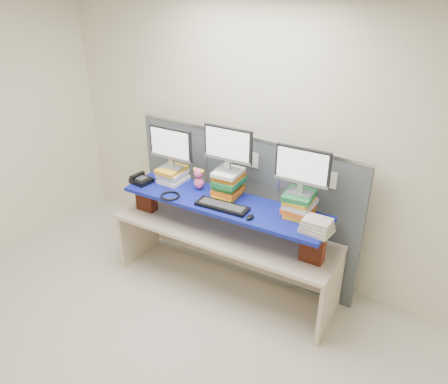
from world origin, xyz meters
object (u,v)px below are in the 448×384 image
Objects in this scene: monitor_right at (302,168)px; keyboard at (222,206)px; desk at (224,242)px; blue_board at (224,203)px; desk_phone at (141,180)px; monitor_center at (228,146)px; monitor_left at (171,146)px.

monitor_right reaches higher than keyboard.
desk is at bearing 110.43° from keyboard.
desk_phone is at bearing -175.56° from blue_board.
monitor_center is at bearing 105.49° from keyboard.
desk is 4.72× the size of monitor_right.
keyboard is 2.55× the size of desk_phone.
desk_phone is (-0.90, -0.26, -0.48)m from monitor_center.
monitor_right reaches higher than blue_board.
desk is 0.97m from monitor_center.
monitor_left is 0.67m from monitor_center.
monitor_right is at bearing 17.61° from keyboard.
desk_phone is (-0.94, -0.15, 0.05)m from blue_board.
monitor_right is (0.69, 0.17, 0.91)m from desk.
monitor_center is 1.00× the size of monitor_right.
monitor_left is 1.00× the size of monitor_right.
desk is at bearing 11.49° from desk_phone.
monitor_center is at bearing 102.36° from blue_board.
monitor_left is at bearing 160.57° from keyboard.
desk_phone is (-0.99, -0.04, 0.02)m from keyboard.
monitor_right is (0.69, 0.17, 0.47)m from blue_board.
monitor_center is 0.94× the size of keyboard.
desk_phone is at bearing 175.89° from keyboard.
monitor_right is at bearing 13.70° from desk_phone.
blue_board is 0.54m from monitor_center.
monitor_left is 1.38m from monitor_right.
keyboard is (0.74, -0.17, -0.38)m from monitor_left.
blue_board is at bearing -77.64° from monitor_center.
keyboard is at bearing -160.55° from monitor_right.
blue_board is 0.13m from keyboard.
monitor_center is 0.55m from keyboard.
keyboard is (0.05, -0.11, 0.03)m from blue_board.
blue_board is 0.81m from monitor_left.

